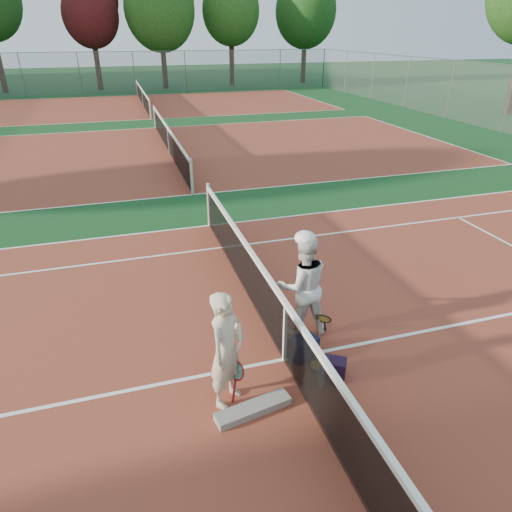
# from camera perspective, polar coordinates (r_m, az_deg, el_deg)

# --- Properties ---
(ground) EXTENTS (130.00, 130.00, 0.00)m
(ground) POSITION_cam_1_polar(r_m,az_deg,el_deg) (7.05, 3.53, -12.80)
(ground) COLOR #0F3A18
(ground) RESTS_ON ground
(court_main) EXTENTS (23.77, 10.97, 0.01)m
(court_main) POSITION_cam_1_polar(r_m,az_deg,el_deg) (7.04, 3.53, -12.78)
(court_main) COLOR maroon
(court_main) RESTS_ON ground
(court_far_a) EXTENTS (23.77, 10.97, 0.01)m
(court_far_a) POSITION_cam_1_polar(r_m,az_deg,el_deg) (19.22, -10.75, 12.58)
(court_far_a) COLOR maroon
(court_far_a) RESTS_ON ground
(court_far_b) EXTENTS (23.77, 10.97, 0.01)m
(court_far_b) POSITION_cam_1_polar(r_m,az_deg,el_deg) (32.46, -13.89, 17.81)
(court_far_b) COLOR maroon
(court_far_b) RESTS_ON ground
(net_main) EXTENTS (0.10, 10.98, 1.02)m
(net_main) POSITION_cam_1_polar(r_m,az_deg,el_deg) (6.74, 3.65, -9.43)
(net_main) COLOR black
(net_main) RESTS_ON ground
(net_far_a) EXTENTS (0.10, 10.98, 1.02)m
(net_far_a) POSITION_cam_1_polar(r_m,az_deg,el_deg) (19.11, -10.88, 14.05)
(net_far_a) COLOR black
(net_far_a) RESTS_ON ground
(net_far_b) EXTENTS (0.10, 10.98, 1.02)m
(net_far_b) POSITION_cam_1_polar(r_m,az_deg,el_deg) (32.39, -13.99, 18.70)
(net_far_b) COLOR black
(net_far_b) RESTS_ON ground
(fence_back) EXTENTS (32.00, 0.06, 3.00)m
(fence_back) POSITION_cam_1_polar(r_m,az_deg,el_deg) (39.25, -14.97, 21.28)
(fence_back) COLOR slate
(fence_back) RESTS_ON ground
(player_a) EXTENTS (0.70, 0.70, 1.65)m
(player_a) POSITION_cam_1_polar(r_m,az_deg,el_deg) (5.89, -3.69, -11.64)
(player_a) COLOR beige
(player_a) RESTS_ON ground
(player_b) EXTENTS (0.87, 0.70, 1.72)m
(player_b) POSITION_cam_1_polar(r_m,az_deg,el_deg) (7.18, 5.85, -3.72)
(player_b) COLOR silver
(player_b) RESTS_ON ground
(racket_red) EXTENTS (0.29, 0.31, 0.59)m
(racket_red) POSITION_cam_1_polar(r_m,az_deg,el_deg) (6.24, -2.43, -15.31)
(racket_red) COLOR maroon
(racket_red) RESTS_ON ground
(racket_black_held) EXTENTS (0.43, 0.45, 0.51)m
(racket_black_held) POSITION_cam_1_polar(r_m,az_deg,el_deg) (7.35, 8.40, -8.68)
(racket_black_held) COLOR black
(racket_black_held) RESTS_ON ground
(racket_spare) EXTENTS (0.39, 0.64, 0.07)m
(racket_spare) POSITION_cam_1_polar(r_m,az_deg,el_deg) (6.91, 7.66, -13.54)
(racket_spare) COLOR black
(racket_spare) RESTS_ON ground
(sports_bag_navy) EXTENTS (0.49, 0.41, 0.33)m
(sports_bag_navy) POSITION_cam_1_polar(r_m,az_deg,el_deg) (7.03, 5.90, -11.29)
(sports_bag_navy) COLOR black
(sports_bag_navy) RESTS_ON ground
(sports_bag_purple) EXTENTS (0.41, 0.38, 0.27)m
(sports_bag_purple) POSITION_cam_1_polar(r_m,az_deg,el_deg) (6.77, 9.69, -13.58)
(sports_bag_purple) COLOR black
(sports_bag_purple) RESTS_ON ground
(net_cover_canvas) EXTENTS (1.05, 0.42, 0.11)m
(net_cover_canvas) POSITION_cam_1_polar(r_m,az_deg,el_deg) (6.22, -0.34, -18.56)
(net_cover_canvas) COLOR slate
(net_cover_canvas) RESTS_ON ground
(water_bottle) EXTENTS (0.09, 0.09, 0.30)m
(water_bottle) POSITION_cam_1_polar(r_m,az_deg,el_deg) (6.56, 8.08, -14.86)
(water_bottle) COLOR silver
(water_bottle) RESTS_ON ground
(tree_back_maroon) EXTENTS (4.31, 4.31, 8.02)m
(tree_back_maroon) POSITION_cam_1_polar(r_m,az_deg,el_deg) (42.28, -19.99, 26.46)
(tree_back_maroon) COLOR #382314
(tree_back_maroon) RESTS_ON ground
(tree_back_3) EXTENTS (5.59, 5.59, 9.16)m
(tree_back_3) POSITION_cam_1_polar(r_m,az_deg,el_deg) (41.95, -11.96, 27.94)
(tree_back_3) COLOR #382314
(tree_back_3) RESTS_ON ground
(tree_back_4) EXTENTS (4.84, 4.84, 8.70)m
(tree_back_4) POSITION_cam_1_polar(r_m,az_deg,el_deg) (43.70, -3.17, 28.27)
(tree_back_4) COLOR #382314
(tree_back_4) RESTS_ON ground
(tree_back_5) EXTENTS (5.40, 5.40, 9.05)m
(tree_back_5) POSITION_cam_1_polar(r_m,az_deg,el_deg) (46.17, 6.23, 28.11)
(tree_back_5) COLOR #382314
(tree_back_5) RESTS_ON ground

